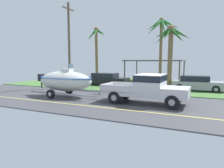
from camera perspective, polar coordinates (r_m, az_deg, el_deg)
name	(u,v)px	position (r m, az deg, el deg)	size (l,w,h in m)	color
ground	(169,89)	(21.13, 15.31, -1.21)	(36.00, 22.00, 0.11)	#424247
pickup_truck_towing	(150,87)	(13.18, 10.38, -0.95)	(5.56, 2.17, 1.86)	silver
boat_on_trailer	(65,81)	(16.07, -12.74, 0.86)	(5.86, 2.42, 2.46)	gray
parked_sedan_near	(197,83)	(20.15, 22.29, 0.13)	(4.30, 1.92, 1.38)	#99999E
parked_sedan_far	(107,79)	(22.76, -1.51, 1.27)	(4.69, 1.84, 1.38)	black
carport_awning	(155,61)	(26.88, 11.82, 6.17)	(6.95, 5.24, 2.79)	#4C4238
palm_tree_near_left	(96,42)	(28.74, -4.34, 11.36)	(2.86, 2.82, 7.22)	brown
palm_tree_near_right	(171,42)	(20.45, 15.94, 11.04)	(3.34, 3.21, 6.00)	brown
palm_tree_mid	(161,32)	(22.72, 13.32, 13.60)	(3.69, 2.65, 7.14)	brown
utility_pole	(69,44)	(21.42, -11.67, 10.61)	(0.24, 1.80, 8.35)	brown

